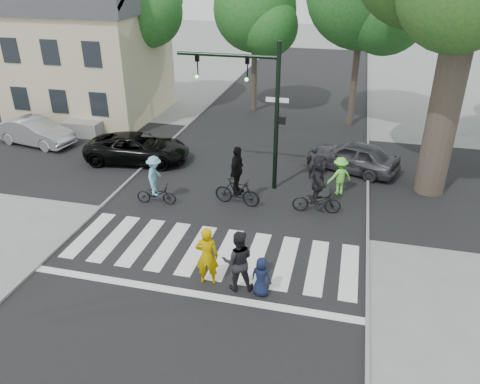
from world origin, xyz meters
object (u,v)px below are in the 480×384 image
object	(u,v)px
traffic_signal	(256,96)
pedestrian_woman	(207,256)
car_suv	(138,148)
pedestrian_adult	(238,261)
car_silver	(35,132)
pedestrian_child	(261,277)
cyclist_mid	(237,182)
cyclist_left	(155,184)
cyclist_right	(318,188)
car_grey	(353,156)

from	to	relation	value
traffic_signal	pedestrian_woman	size ratio (longest dim) A/B	3.20
traffic_signal	car_suv	distance (m)	6.89
pedestrian_adult	car_silver	world-z (taller)	pedestrian_adult
traffic_signal	pedestrian_child	bearing A→B (deg)	-76.36
traffic_signal	cyclist_mid	world-z (taller)	traffic_signal
pedestrian_adult	cyclist_mid	distance (m)	5.19
pedestrian_child	cyclist_left	distance (m)	6.79
cyclist_mid	car_suv	bearing A→B (deg)	151.19
traffic_signal	cyclist_right	world-z (taller)	traffic_signal
car_silver	cyclist_right	bearing A→B (deg)	-94.45
pedestrian_adult	car_grey	distance (m)	9.89
car_silver	pedestrian_adult	bearing A→B (deg)	-114.61
traffic_signal	car_grey	distance (m)	5.72
cyclist_left	cyclist_mid	size ratio (longest dim) A/B	0.83
pedestrian_woman	car_silver	distance (m)	14.98
pedestrian_adult	pedestrian_child	bearing A→B (deg)	154.34
pedestrian_woman	pedestrian_adult	bearing A→B (deg)	168.02
pedestrian_adult	cyclist_left	size ratio (longest dim) A/B	0.96
traffic_signal	car_suv	size ratio (longest dim) A/B	1.25
pedestrian_woman	pedestrian_child	bearing A→B (deg)	164.60
cyclist_left	car_grey	bearing A→B (deg)	34.65
pedestrian_child	car_silver	size ratio (longest dim) A/B	0.30
pedestrian_woman	cyclist_left	bearing A→B (deg)	-60.58
pedestrian_woman	car_grey	distance (m)	10.17
pedestrian_adult	cyclist_right	size ratio (longest dim) A/B	0.83
car_grey	cyclist_right	bearing A→B (deg)	4.70
cyclist_left	cyclist_right	distance (m)	6.24
traffic_signal	pedestrian_adult	world-z (taller)	traffic_signal
pedestrian_woman	cyclist_mid	distance (m)	4.99
pedestrian_woman	car_silver	bearing A→B (deg)	-45.77
pedestrian_woman	cyclist_left	world-z (taller)	cyclist_left
pedestrian_child	cyclist_left	xyz separation A→B (m)	(-5.10, 4.47, 0.25)
pedestrian_woman	cyclist_mid	world-z (taller)	cyclist_mid
car_suv	car_silver	world-z (taller)	car_silver
cyclist_mid	car_suv	xyz separation A→B (m)	(-5.63, 3.10, -0.33)
pedestrian_child	car_silver	bearing A→B (deg)	-22.30
pedestrian_child	car_suv	distance (m)	11.24
pedestrian_child	car_suv	size ratio (longest dim) A/B	0.26
car_grey	cyclist_left	bearing A→B (deg)	-35.15
pedestrian_adult	cyclist_right	world-z (taller)	cyclist_right
car_suv	traffic_signal	bearing A→B (deg)	-109.45
traffic_signal	cyclist_left	bearing A→B (deg)	-144.19
cyclist_left	car_grey	world-z (taller)	cyclist_left
cyclist_left	cyclist_mid	world-z (taller)	cyclist_mid
cyclist_right	car_silver	xyz separation A→B (m)	(-14.79, 3.78, -0.35)
car_silver	car_grey	size ratio (longest dim) A/B	1.01
car_suv	car_silver	size ratio (longest dim) A/B	1.15
pedestrian_woman	pedestrian_child	size ratio (longest dim) A/B	1.52
car_silver	car_grey	world-z (taller)	car_grey
pedestrian_child	pedestrian_adult	world-z (taller)	pedestrian_adult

